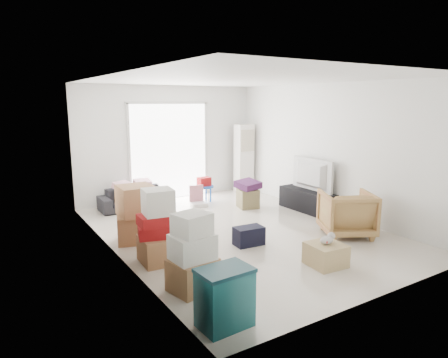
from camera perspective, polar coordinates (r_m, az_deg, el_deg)
room_shell at (r=7.07m, az=2.18°, el=3.08°), size 4.98×6.48×3.18m
sliding_door at (r=9.67m, az=-7.80°, el=4.49°), size 2.10×0.04×2.33m
ac_tower at (r=10.40m, az=2.86°, el=2.97°), size 0.45×0.30×1.75m
tv_console at (r=8.78m, az=11.78°, el=-3.03°), size 0.41×1.38×0.46m
television at (r=8.71m, az=11.86°, el=-1.08°), size 0.71×1.19×0.15m
sofa at (r=9.01m, az=-12.49°, el=-2.19°), size 1.58×0.47×0.62m
pillow_left at (r=8.80m, az=-14.26°, el=-0.10°), size 0.53×0.49×0.13m
pillow_right at (r=9.03m, az=-11.60°, el=0.24°), size 0.35×0.28×0.12m
armchair at (r=7.34m, az=17.14°, el=-4.43°), size 1.12×1.10×0.87m
storage_bins at (r=4.32m, az=0.10°, el=-16.56°), size 0.58×0.42×0.64m
box_stack_a at (r=5.04m, az=-4.51°, el=-10.93°), size 0.62×0.55×0.99m
box_stack_b at (r=5.93m, az=-9.28°, el=-7.31°), size 0.67×0.57×1.10m
box_stack_c at (r=6.86m, az=-12.40°, el=-4.97°), size 0.77×0.69×0.96m
loose_box at (r=6.52m, az=-6.86°, el=-8.43°), size 0.42×0.42×0.32m
duffel_bag at (r=6.64m, az=3.56°, el=-8.11°), size 0.50×0.33×0.31m
ottoman at (r=8.90m, az=3.42°, el=-2.79°), size 0.50×0.50×0.41m
blanket at (r=8.83m, az=3.44°, el=-1.04°), size 0.50×0.50×0.14m
kids_table at (r=9.36m, az=-2.87°, el=-0.80°), size 0.45×0.45×0.58m
toy_walker at (r=9.06m, az=-3.74°, el=-3.04°), size 0.41×0.38×0.47m
wood_crate at (r=6.02m, az=14.33°, el=-10.43°), size 0.52×0.52×0.32m
plush_bunny at (r=5.96m, az=14.60°, el=-8.30°), size 0.29×0.16×0.15m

